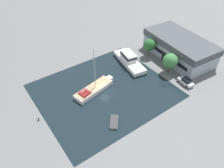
# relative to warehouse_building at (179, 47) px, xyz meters

# --- Properties ---
(ground_plane) EXTENTS (440.00, 440.00, 0.00)m
(ground_plane) POSITION_rel_warehouse_building_xyz_m (-0.12, -27.18, -3.21)
(ground_plane) COLOR slate
(water_canal) EXTENTS (28.18, 32.33, 0.01)m
(water_canal) POSITION_rel_warehouse_building_xyz_m (-0.12, -27.18, -3.21)
(water_canal) COLOR black
(water_canal) RESTS_ON ground
(warehouse_building) EXTENTS (22.32, 12.95, 6.35)m
(warehouse_building) POSITION_rel_warehouse_building_xyz_m (0.00, 0.00, 0.00)
(warehouse_building) COLOR #99A8B2
(warehouse_building) RESTS_ON ground
(quay_tree_near_building) EXTENTS (4.14, 4.14, 5.85)m
(quay_tree_near_building) POSITION_rel_warehouse_building_xyz_m (3.91, -8.20, 0.55)
(quay_tree_near_building) COLOR brown
(quay_tree_near_building) RESTS_ON ground
(quay_tree_by_water) EXTENTS (3.61, 3.61, 5.63)m
(quay_tree_by_water) POSITION_rel_warehouse_building_xyz_m (-5.58, -7.05, 0.59)
(quay_tree_by_water) COLOR brown
(quay_tree_by_water) RESTS_ON ground
(parked_car) EXTENTS (4.41, 2.04, 1.77)m
(parked_car) POSITION_rel_warehouse_building_xyz_m (10.16, -8.43, -2.34)
(parked_car) COLOR silver
(parked_car) RESTS_ON ground
(sailboat_moored) EXTENTS (5.36, 12.04, 12.10)m
(sailboat_moored) POSITION_rel_warehouse_building_xyz_m (-1.52, -29.33, -2.53)
(sailboat_moored) COLOR white
(sailboat_moored) RESTS_ON water_canal
(motor_cruiser) EXTENTS (13.59, 6.29, 3.45)m
(motor_cruiser) POSITION_rel_warehouse_building_xyz_m (-5.74, -14.58, -1.98)
(motor_cruiser) COLOR white
(motor_cruiser) RESTS_ON water_canal
(small_dinghy) EXTENTS (4.01, 3.75, 0.53)m
(small_dinghy) POSITION_rel_warehouse_building_xyz_m (9.76, -31.29, -2.94)
(small_dinghy) COLOR silver
(small_dinghy) RESTS_ON water_canal
(mooring_bollard) EXTENTS (0.35, 0.35, 0.79)m
(mooring_bollard) POSITION_rel_warehouse_building_xyz_m (-0.49, -44.38, -2.80)
(mooring_bollard) COLOR #47474C
(mooring_bollard) RESTS_ON ground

